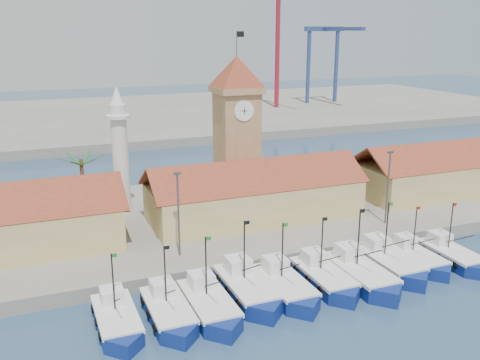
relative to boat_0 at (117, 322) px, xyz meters
name	(u,v)px	position (x,y,z in m)	size (l,w,h in m)	color
ground	(339,299)	(20.15, -2.42, -0.72)	(400.00, 400.00, 0.00)	navy
quay	(242,213)	(20.15, 21.58, 0.03)	(140.00, 32.00, 1.50)	gray
terminal	(126,117)	(20.15, 107.58, 0.28)	(240.00, 80.00, 2.00)	gray
boat_0	(117,322)	(0.00, 0.00, 0.00)	(3.34, 9.15, 6.92)	navy
boat_1	(169,313)	(4.38, -0.33, 0.01)	(3.40, 9.32, 7.06)	navy
boat_2	(210,307)	(8.01, -0.60, 0.05)	(3.59, 9.85, 7.45)	navy
boat_3	(248,290)	(12.31, 0.92, 0.09)	(3.77, 10.34, 7.82)	navy
boat_4	(286,288)	(15.85, 0.10, 0.05)	(3.56, 9.76, 7.39)	navy
boat_5	(325,279)	(20.26, 0.33, 0.04)	(3.51, 9.62, 7.28)	navy
boat_6	(362,276)	(23.98, -0.49, 0.10)	(3.82, 10.47, 7.92)	navy
boat_7	(390,264)	(28.25, 0.74, 0.08)	(3.72, 10.20, 7.72)	navy
boat_8	(417,259)	(31.95, 0.87, -0.02)	(3.24, 8.89, 6.73)	navy
boat_9	(453,257)	(35.92, -0.11, 0.00)	(3.35, 9.17, 6.94)	navy
hall_center	(255,198)	(20.15, 17.58, 3.27)	(27.04, 10.13, 7.61)	#D9B877
hall_right	(454,173)	(52.15, 17.58, 3.27)	(31.20, 10.13, 7.61)	#D9B877
clock_tower	(237,127)	(20.15, 23.57, 11.25)	(5.80, 5.80, 22.70)	tan
minaret	(120,150)	(5.15, 25.58, 9.01)	(3.00, 3.00, 16.30)	silver
palm_tree	(83,185)	(0.15, 23.58, 5.53)	(5.60, 5.03, 8.39)	brown
lamp_posts	(287,197)	(20.65, 9.58, 5.76)	(80.70, 0.25, 9.03)	#3F3F44
crane_red_right	(281,21)	(64.02, 100.79, 25.91)	(1.00, 35.64, 43.93)	maroon
gantry	(329,44)	(82.15, 104.23, 19.33)	(13.00, 22.00, 23.20)	navy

